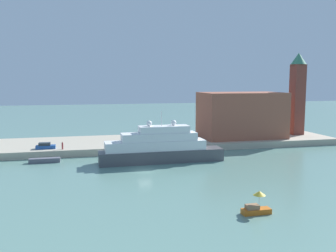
# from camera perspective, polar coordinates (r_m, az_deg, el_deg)

# --- Properties ---
(ground) EXTENTS (400.00, 400.00, 0.00)m
(ground) POSITION_cam_1_polar(r_m,az_deg,el_deg) (69.98, -3.58, -6.98)
(ground) COLOR slate
(quay_dock) EXTENTS (110.00, 20.95, 1.64)m
(quay_dock) POSITION_cam_1_polar(r_m,az_deg,el_deg) (95.46, -6.36, -2.72)
(quay_dock) COLOR #ADA38E
(quay_dock) RESTS_ON ground
(large_yacht) EXTENTS (25.99, 4.74, 10.62)m
(large_yacht) POSITION_cam_1_polar(r_m,az_deg,el_deg) (76.95, -1.29, -3.37)
(large_yacht) COLOR #4C4C51
(large_yacht) RESTS_ON ground
(small_motorboat) EXTENTS (3.76, 1.58, 2.98)m
(small_motorboat) POSITION_cam_1_polar(r_m,az_deg,el_deg) (49.49, 13.47, -11.96)
(small_motorboat) COLOR #C66019
(small_motorboat) RESTS_ON ground
(work_barge) EXTENTS (6.24, 1.42, 0.95)m
(work_barge) POSITION_cam_1_polar(r_m,az_deg,el_deg) (80.98, -18.51, -5.06)
(work_barge) COLOR #595966
(work_barge) RESTS_ON ground
(harbor_building) EXTENTS (21.70, 12.87, 12.12)m
(harbor_building) POSITION_cam_1_polar(r_m,az_deg,el_deg) (101.42, 11.26, 1.68)
(harbor_building) COLOR #93513D
(harbor_building) RESTS_ON quay_dock
(bell_tower) EXTENTS (4.33, 4.33, 22.97)m
(bell_tower) POSITION_cam_1_polar(r_m,az_deg,el_deg) (110.82, 19.35, 5.13)
(bell_tower) COLOR brown
(bell_tower) RESTS_ON quay_dock
(parked_car) EXTENTS (4.27, 1.85, 1.37)m
(parked_car) POSITION_cam_1_polar(r_m,az_deg,el_deg) (87.92, -18.41, -2.95)
(parked_car) COLOR #1E4C99
(parked_car) RESTS_ON quay_dock
(person_figure) EXTENTS (0.36, 0.36, 1.71)m
(person_figure) POSITION_cam_1_polar(r_m,az_deg,el_deg) (85.87, -15.99, -2.96)
(person_figure) COLOR maroon
(person_figure) RESTS_ON quay_dock
(mooring_bollard) EXTENTS (0.41, 0.41, 0.80)m
(mooring_bollard) POSITION_cam_1_polar(r_m,az_deg,el_deg) (86.78, -2.22, -2.85)
(mooring_bollard) COLOR black
(mooring_bollard) RESTS_ON quay_dock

